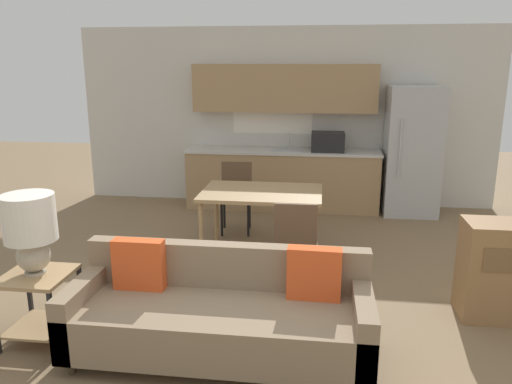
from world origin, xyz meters
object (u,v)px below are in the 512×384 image
(refrigerator, at_px, (412,151))
(couch, at_px, (221,313))
(dining_chair_far_left, at_px, (236,193))
(dining_chair_near_right, at_px, (296,240))
(table_lamp, at_px, (30,227))
(dining_table, at_px, (262,197))
(side_table, at_px, (39,296))

(refrigerator, height_order, couch, refrigerator)
(couch, bearing_deg, dining_chair_far_left, 97.39)
(refrigerator, relative_size, dining_chair_near_right, 2.05)
(couch, relative_size, dining_chair_far_left, 2.45)
(table_lamp, height_order, dining_chair_far_left, table_lamp)
(dining_table, distance_m, dining_chair_near_right, 0.98)
(refrigerator, height_order, dining_chair_near_right, refrigerator)
(refrigerator, height_order, dining_chair_far_left, refrigerator)
(couch, relative_size, dining_chair_near_right, 2.45)
(dining_table, bearing_deg, couch, -91.73)
(dining_table, relative_size, table_lamp, 2.12)
(refrigerator, height_order, table_lamp, refrigerator)
(refrigerator, bearing_deg, side_table, -130.81)
(couch, xyz_separation_m, dining_chair_near_right, (0.49, 1.19, 0.18))
(dining_table, bearing_deg, dining_chair_far_left, 117.53)
(dining_chair_near_right, bearing_deg, couch, 65.84)
(side_table, height_order, dining_chair_near_right, dining_chair_near_right)
(refrigerator, distance_m, couch, 4.54)
(dining_table, height_order, table_lamp, table_lamp)
(side_table, distance_m, dining_chair_near_right, 2.29)
(dining_chair_far_left, bearing_deg, side_table, -115.92)
(couch, relative_size, table_lamp, 3.50)
(refrigerator, relative_size, dining_table, 1.38)
(refrigerator, height_order, side_table, refrigerator)
(table_lamp, relative_size, dining_chair_far_left, 0.70)
(refrigerator, bearing_deg, couch, -116.64)
(dining_table, relative_size, side_table, 2.37)
(side_table, relative_size, table_lamp, 0.90)
(couch, distance_m, table_lamp, 1.59)
(side_table, distance_m, table_lamp, 0.57)
(dining_chair_far_left, bearing_deg, dining_chair_near_right, -68.26)
(table_lamp, bearing_deg, dining_chair_near_right, 31.02)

